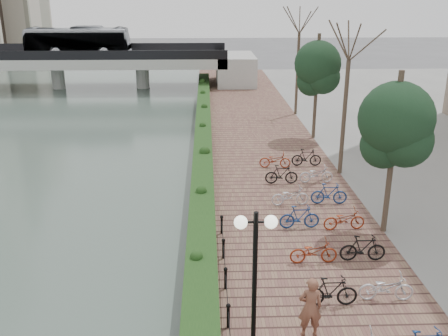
{
  "coord_description": "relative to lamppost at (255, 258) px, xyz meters",
  "views": [
    {
      "loc": [
        0.84,
        -9.11,
        9.63
      ],
      "look_at": [
        1.62,
        12.7,
        2.0
      ],
      "focal_mm": 40.0,
      "sensor_mm": 36.0,
      "label": 1
    }
  ],
  "objects": [
    {
      "name": "bicycle_parking",
      "position": [
        3.54,
        8.0,
        -2.75
      ],
      "size": [
        2.4,
        17.32,
        1.0
      ],
      "color": "silver",
      "rests_on": "promenade"
    },
    {
      "name": "street_trees",
      "position": [
        6.05,
        11.41,
        -0.03
      ],
      "size": [
        3.2,
        37.12,
        6.8
      ],
      "color": "#382921",
      "rests_on": "promenade"
    },
    {
      "name": "lamppost",
      "position": [
        0.0,
        0.0,
        0.0
      ],
      "size": [
        1.02,
        0.32,
        4.41
      ],
      "color": "black",
      "rests_on": "promenade"
    },
    {
      "name": "pedestrian",
      "position": [
        1.7,
        1.28,
        -2.29
      ],
      "size": [
        0.68,
        0.45,
        1.85
      ],
      "primitive_type": "imported",
      "rotation": [
        0.0,
        0.0,
        3.16
      ],
      "color": "brown",
      "rests_on": "promenade"
    },
    {
      "name": "bridge",
      "position": [
        -16.44,
        43.73,
        -0.35
      ],
      "size": [
        36.0,
        10.77,
        6.5
      ],
      "color": "#AAAAA5",
      "rests_on": "ground"
    },
    {
      "name": "promenade",
      "position": [
        2.05,
        16.23,
        -3.47
      ],
      "size": [
        8.0,
        75.0,
        0.5
      ],
      "primitive_type": "cube",
      "color": "brown",
      "rests_on": "ground"
    },
    {
      "name": "hedge",
      "position": [
        -1.35,
        18.73,
        -2.92
      ],
      "size": [
        1.1,
        56.0,
        0.6
      ],
      "primitive_type": "cube",
      "color": "#153613",
      "rests_on": "promenade"
    }
  ]
}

